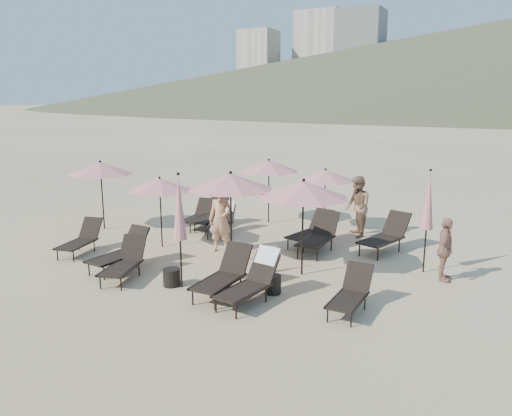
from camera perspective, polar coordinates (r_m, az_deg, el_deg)
The scene contains 27 objects.
ground at distance 11.52m, azimuth -3.12°, elevation -9.21°, with size 800.00×800.00×0.00m, color #D6BA8C.
hotel_skyline at distance 298.08m, azimuth 8.68°, elevation 15.91°, with size 109.00×82.00×55.00m.
lounger_0 at distance 14.75m, azimuth -19.37°, elevation -3.35°, with size 0.92×1.66×0.90m.
lounger_1 at distance 13.13m, azimuth -15.21°, elevation -4.79°, with size 0.77×1.75×0.98m.
lounger_2 at distance 12.39m, azimuth -14.81°, elevation -5.92°, with size 1.06×1.71×0.92m.
lounger_3 at distance 11.06m, azimuth -3.72°, elevation -7.55°, with size 0.68×1.74×1.00m.
lounger_4 at distance 10.63m, azimuth -0.48°, elevation -8.13°, with size 0.85×1.78×1.06m.
lounger_5 at distance 10.38m, azimuth 10.79°, elevation -9.49°, with size 0.58×1.50×0.86m.
lounger_6 at distance 16.94m, azimuth -6.62°, elevation -0.79°, with size 0.76×1.60×0.89m.
lounger_7 at distance 16.71m, azimuth -5.24°, elevation -0.69°, with size 0.83×1.86×1.04m.
lounger_8 at distance 15.98m, azimuth -3.84°, elevation -1.34°, with size 0.93×1.65×0.97m.
lounger_9 at distance 14.79m, azimuth 6.36°, elevation -2.52°, with size 0.99×1.81×0.98m.
lounger_10 at distance 14.17m, azimuth 7.19°, elevation -3.10°, with size 0.70×1.80×1.04m.
lounger_11 at distance 14.52m, azimuth 14.60°, elevation -3.00°, with size 1.20×1.95×1.05m.
umbrella_open_0 at distance 14.52m, azimuth -10.95°, elevation 2.63°, with size 1.94×1.94×2.08m.
umbrella_open_1 at distance 12.85m, azimuth -2.92°, elevation 3.02°, with size 2.26×2.26×2.44m.
umbrella_open_2 at distance 11.91m, azimuth 5.44°, elevation 2.09°, with size 2.23×2.23×2.40m.
umbrella_open_3 at distance 17.18m, azimuth 1.48°, elevation 4.81°, with size 2.09×2.09×2.25m.
umbrella_open_4 at distance 16.30m, azimuth 7.93°, elevation 3.70°, with size 1.92×1.92×2.06m.
umbrella_open_5 at distance 17.05m, azimuth -17.35°, elevation 4.35°, with size 2.14×2.14×2.30m.
umbrella_closed_0 at distance 11.20m, azimuth -8.77°, elevation -0.04°, with size 0.31×0.31×2.66m.
umbrella_closed_1 at distance 12.78m, azimuth 19.10°, elevation 0.76°, with size 0.30×0.30×2.60m.
side_table_0 at distance 11.78m, azimuth -9.61°, elevation -7.81°, with size 0.40×0.40×0.41m, color black.
side_table_1 at distance 11.18m, azimuth 1.96°, elevation -8.72°, with size 0.36×0.36×0.42m, color black.
beachgoer_a at distance 14.01m, azimuth -4.08°, elevation -1.32°, with size 0.68×0.45×1.86m, color tan.
beachgoer_b at distance 15.86m, azimuth 11.50°, elevation 0.15°, with size 0.93×0.72×1.91m, color #8E6549.
beachgoer_c at distance 12.57m, azimuth 20.78°, elevation -4.47°, with size 0.90×0.37×1.53m, color #AB7561.
Camera 1 is at (5.55, -9.18, 4.20)m, focal length 35.00 mm.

